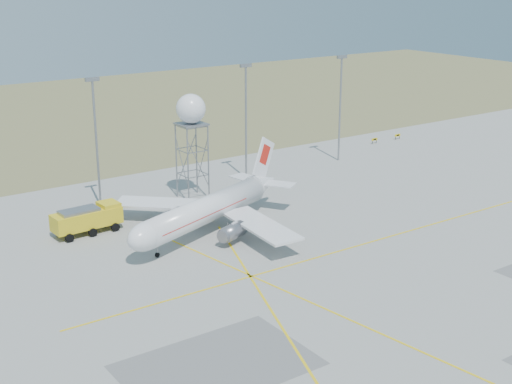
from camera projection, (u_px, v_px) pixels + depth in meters
ground at (481, 370)px, 67.16m from camera, size 400.00×400.00×0.00m
grass_strip at (19, 121)px, 176.61m from camera, size 400.00×120.00×0.03m
mast_b at (96, 132)px, 109.68m from camera, size 2.20×0.50×20.50m
mast_c at (246, 112)px, 124.98m from camera, size 2.20×0.50×20.50m
mast_d at (340, 99)px, 137.01m from camera, size 2.20×0.50×20.50m
taxi_sign_near at (375, 140)px, 153.58m from camera, size 1.60×0.17×1.20m
taxi_sign_far at (398, 135)px, 157.41m from camera, size 1.60×0.17×1.20m
airliner_main at (208, 210)px, 100.91m from camera, size 32.16×30.18×11.32m
radar_tower at (192, 141)px, 114.71m from camera, size 4.76×4.76×17.24m
fire_truck at (89, 220)px, 101.42m from camera, size 10.03×4.39×3.95m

